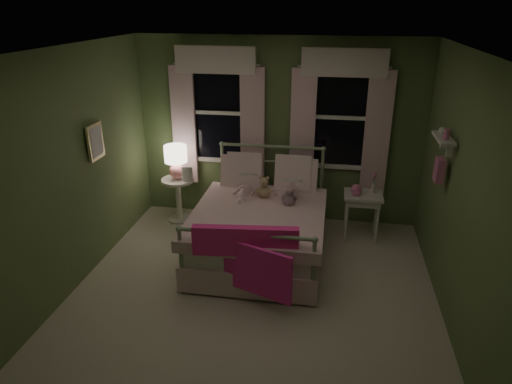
% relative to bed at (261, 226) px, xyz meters
% --- Properties ---
extents(room_shell, '(4.20, 4.20, 4.20)m').
position_rel_bed_xyz_m(room_shell, '(0.06, -0.95, 0.92)').
color(room_shell, beige).
rests_on(room_shell, ground).
extents(bed, '(1.58, 2.04, 1.18)m').
position_rel_bed_xyz_m(bed, '(0.00, 0.00, 0.00)').
color(bed, white).
rests_on(bed, ground).
extents(pink_throw, '(1.10, 0.43, 0.71)m').
position_rel_bed_xyz_m(pink_throw, '(-0.00, -1.03, 0.23)').
color(pink_throw, '#F63090').
rests_on(pink_throw, bed).
extents(child_left, '(0.31, 0.21, 0.84)m').
position_rel_bed_xyz_m(child_left, '(-0.28, 0.42, 0.61)').
color(child_left, '#F7D1DD').
rests_on(child_left, bed).
extents(child_right, '(0.41, 0.33, 0.78)m').
position_rel_bed_xyz_m(child_right, '(0.28, 0.42, 0.57)').
color(child_right, '#F7D1DD').
rests_on(child_right, bed).
extents(book_left, '(0.20, 0.12, 0.26)m').
position_rel_bed_xyz_m(book_left, '(-0.28, 0.17, 0.58)').
color(book_left, beige).
rests_on(book_left, child_left).
extents(book_right, '(0.21, 0.13, 0.26)m').
position_rel_bed_xyz_m(book_right, '(0.28, 0.17, 0.54)').
color(book_right, beige).
rests_on(book_right, child_right).
extents(teddy_bear, '(0.22, 0.17, 0.30)m').
position_rel_bed_xyz_m(teddy_bear, '(-0.00, 0.26, 0.41)').
color(teddy_bear, tan).
rests_on(teddy_bear, bed).
extents(nightstand_left, '(0.46, 0.46, 0.65)m').
position_rel_bed_xyz_m(nightstand_left, '(-1.33, 0.75, 0.03)').
color(nightstand_left, white).
rests_on(nightstand_left, ground).
extents(table_lamp, '(0.32, 0.32, 0.48)m').
position_rel_bed_xyz_m(table_lamp, '(-1.33, 0.75, 0.57)').
color(table_lamp, pink).
rests_on(table_lamp, nightstand_left).
extents(book_nightstand, '(0.17, 0.23, 0.02)m').
position_rel_bed_xyz_m(book_nightstand, '(-1.23, 0.67, 0.27)').
color(book_nightstand, beige).
rests_on(book_nightstand, nightstand_left).
extents(nightstand_right, '(0.50, 0.40, 0.64)m').
position_rel_bed_xyz_m(nightstand_right, '(1.27, 0.65, 0.17)').
color(nightstand_right, white).
rests_on(nightstand_right, ground).
extents(pink_toy, '(0.14, 0.18, 0.14)m').
position_rel_bed_xyz_m(pink_toy, '(1.17, 0.64, 0.32)').
color(pink_toy, pink).
rests_on(pink_toy, nightstand_right).
extents(bud_vase, '(0.06, 0.06, 0.28)m').
position_rel_bed_xyz_m(bud_vase, '(1.39, 0.70, 0.41)').
color(bud_vase, white).
rests_on(bud_vase, nightstand_right).
extents(window_left, '(1.34, 0.13, 1.96)m').
position_rel_bed_xyz_m(window_left, '(-0.79, 1.08, 1.24)').
color(window_left, black).
rests_on(window_left, room_shell).
extents(window_right, '(1.34, 0.13, 1.96)m').
position_rel_bed_xyz_m(window_right, '(0.91, 1.08, 1.24)').
color(window_right, black).
rests_on(window_right, room_shell).
extents(wall_shelf, '(0.15, 0.50, 0.60)m').
position_rel_bed_xyz_m(wall_shelf, '(1.96, -0.25, 1.14)').
color(wall_shelf, white).
rests_on(wall_shelf, room_shell).
extents(framed_picture, '(0.03, 0.32, 0.42)m').
position_rel_bed_xyz_m(framed_picture, '(-1.89, -0.35, 1.12)').
color(framed_picture, beige).
rests_on(framed_picture, room_shell).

